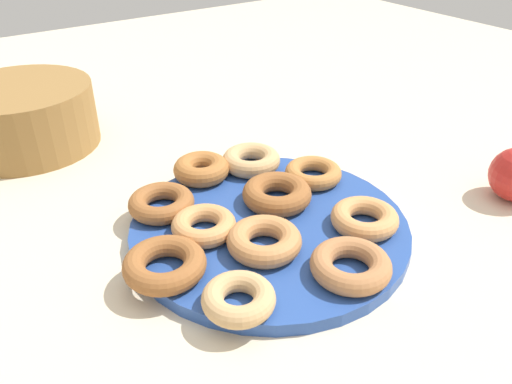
{
  "coord_description": "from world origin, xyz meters",
  "views": [
    {
      "loc": [
        -0.32,
        -0.43,
        0.39
      ],
      "look_at": [
        0.0,
        0.03,
        0.05
      ],
      "focal_mm": 35.85,
      "sensor_mm": 36.0,
      "label": 1
    }
  ],
  "objects": [
    {
      "name": "donut_4",
      "position": [
        0.09,
        -0.08,
        0.03
      ],
      "size": [
        0.1,
        0.1,
        0.02
      ],
      "primitive_type": "torus",
      "rotation": [
        0.0,
        0.0,
        4.46
      ],
      "color": "tan",
      "rests_on": "donut_plate"
    },
    {
      "name": "donut_5",
      "position": [
        0.12,
        0.05,
        0.03
      ],
      "size": [
        0.11,
        0.11,
        0.02
      ],
      "primitive_type": "torus",
      "rotation": [
        0.0,
        0.0,
        5.81
      ],
      "color": "#BC7A3D",
      "rests_on": "donut_plate"
    },
    {
      "name": "donut_0",
      "position": [
        0.01,
        -0.13,
        0.03
      ],
      "size": [
        0.12,
        0.12,
        0.03
      ],
      "primitive_type": "torus",
      "rotation": [
        0.0,
        0.0,
        3.61
      ],
      "color": "#B27547",
      "rests_on": "donut_plate"
    },
    {
      "name": "ground_plane",
      "position": [
        0.0,
        0.0,
        0.0
      ],
      "size": [
        2.4,
        2.4,
        0.0
      ],
      "primitive_type": "plane",
      "color": "beige"
    },
    {
      "name": "donut_3",
      "position": [
        -0.15,
        -0.01,
        0.03
      ],
      "size": [
        0.09,
        0.09,
        0.03
      ],
      "primitive_type": "torus",
      "rotation": [
        0.0,
        0.0,
        1.58
      ],
      "color": "#995B2D",
      "rests_on": "donut_plate"
    },
    {
      "name": "donut_9",
      "position": [
        0.06,
        0.13,
        0.03
      ],
      "size": [
        0.12,
        0.12,
        0.03
      ],
      "primitive_type": "torus",
      "rotation": [
        0.0,
        0.0,
        5.33
      ],
      "color": "tan",
      "rests_on": "donut_plate"
    },
    {
      "name": "donut_8",
      "position": [
        -0.04,
        -0.04,
        0.03
      ],
      "size": [
        0.13,
        0.13,
        0.03
      ],
      "primitive_type": "torus",
      "rotation": [
        0.0,
        0.0,
        2.39
      ],
      "color": "#C6844C",
      "rests_on": "donut_plate"
    },
    {
      "name": "donut_10",
      "position": [
        -0.01,
        0.15,
        0.03
      ],
      "size": [
        0.11,
        0.11,
        0.03
      ],
      "primitive_type": "torus",
      "rotation": [
        0.0,
        0.0,
        4.22
      ],
      "color": "#AD6B33",
      "rests_on": "donut_plate"
    },
    {
      "name": "basket",
      "position": [
        -0.19,
        0.44,
        0.05
      ],
      "size": [
        0.32,
        0.32,
        0.1
      ],
      "primitive_type": "cylinder",
      "rotation": [
        0.0,
        0.0,
        1.11
      ],
      "color": "olive",
      "rests_on": "ground_plane"
    },
    {
      "name": "donut_2",
      "position": [
        -0.08,
        0.03,
        0.03
      ],
      "size": [
        0.1,
        0.1,
        0.02
      ],
      "primitive_type": "torus",
      "rotation": [
        0.0,
        0.0,
        1.25
      ],
      "color": "tan",
      "rests_on": "donut_plate"
    },
    {
      "name": "donut_1",
      "position": [
        0.04,
        0.03,
        0.03
      ],
      "size": [
        0.13,
        0.13,
        0.03
      ],
      "primitive_type": "torus",
      "rotation": [
        0.0,
        0.0,
        5.41
      ],
      "color": "#995B2D",
      "rests_on": "donut_plate"
    },
    {
      "name": "donut_6",
      "position": [
        -0.11,
        -0.1,
        0.03
      ],
      "size": [
        0.08,
        0.08,
        0.02
      ],
      "primitive_type": "torus",
      "rotation": [
        0.0,
        0.0,
        0.11
      ],
      "color": "tan",
      "rests_on": "donut_plate"
    },
    {
      "name": "donut_plate",
      "position": [
        0.0,
        0.0,
        0.01
      ],
      "size": [
        0.35,
        0.35,
        0.02
      ],
      "primitive_type": "cylinder",
      "color": "#284C9E",
      "rests_on": "ground_plane"
    },
    {
      "name": "donut_7",
      "position": [
        -0.1,
        0.1,
        0.03
      ],
      "size": [
        0.11,
        0.11,
        0.02
      ],
      "primitive_type": "torus",
      "rotation": [
        0.0,
        0.0,
        2.0
      ],
      "color": "#995B2D",
      "rests_on": "donut_plate"
    }
  ]
}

